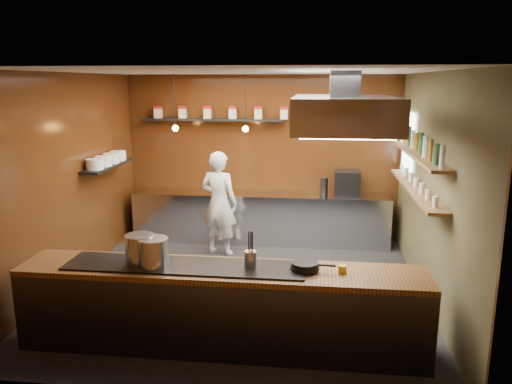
# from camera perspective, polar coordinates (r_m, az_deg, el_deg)

# --- Properties ---
(floor) EXTENTS (5.00, 5.00, 0.00)m
(floor) POSITION_cam_1_polar(r_m,az_deg,el_deg) (7.22, -1.47, -10.93)
(floor) COLOR black
(floor) RESTS_ON ground
(back_wall) EXTENTS (5.00, 0.00, 5.00)m
(back_wall) POSITION_cam_1_polar(r_m,az_deg,el_deg) (9.21, 0.73, 3.94)
(back_wall) COLOR #331409
(back_wall) RESTS_ON ground
(left_wall) EXTENTS (0.00, 5.00, 5.00)m
(left_wall) POSITION_cam_1_polar(r_m,az_deg,el_deg) (7.54, -20.68, 1.21)
(left_wall) COLOR #331409
(left_wall) RESTS_ON ground
(right_wall) EXTENTS (0.00, 5.00, 5.00)m
(right_wall) POSITION_cam_1_polar(r_m,az_deg,el_deg) (6.87, 19.56, 0.25)
(right_wall) COLOR #494629
(right_wall) RESTS_ON ground
(ceiling) EXTENTS (5.00, 5.00, 0.00)m
(ceiling) POSITION_cam_1_polar(r_m,az_deg,el_deg) (6.63, -1.62, 13.61)
(ceiling) COLOR silver
(ceiling) RESTS_ON back_wall
(window_pane) EXTENTS (0.00, 1.00, 1.00)m
(window_pane) POSITION_cam_1_polar(r_m,az_deg,el_deg) (8.44, 16.98, 5.35)
(window_pane) COLOR white
(window_pane) RESTS_ON right_wall
(prep_counter) EXTENTS (4.60, 0.65, 0.90)m
(prep_counter) POSITION_cam_1_polar(r_m,az_deg,el_deg) (9.11, 0.49, -2.92)
(prep_counter) COLOR silver
(prep_counter) RESTS_ON floor
(pass_counter) EXTENTS (4.40, 0.72, 0.94)m
(pass_counter) POSITION_cam_1_polar(r_m,az_deg,el_deg) (5.59, -3.98, -13.01)
(pass_counter) COLOR #38383D
(pass_counter) RESTS_ON floor
(tin_shelf) EXTENTS (2.60, 0.26, 0.04)m
(tin_shelf) POSITION_cam_1_polar(r_m,az_deg,el_deg) (9.13, -5.03, 8.24)
(tin_shelf) COLOR black
(tin_shelf) RESTS_ON back_wall
(plate_shelf) EXTENTS (0.30, 1.40, 0.04)m
(plate_shelf) POSITION_cam_1_polar(r_m,az_deg,el_deg) (8.36, -16.61, 2.88)
(plate_shelf) COLOR black
(plate_shelf) RESTS_ON left_wall
(bottle_shelf_upper) EXTENTS (0.26, 2.80, 0.04)m
(bottle_shelf_upper) POSITION_cam_1_polar(r_m,az_deg,el_deg) (7.05, 18.02, 4.14)
(bottle_shelf_upper) COLOR olive
(bottle_shelf_upper) RESTS_ON right_wall
(bottle_shelf_lower) EXTENTS (0.26, 2.80, 0.04)m
(bottle_shelf_lower) POSITION_cam_1_polar(r_m,az_deg,el_deg) (7.13, 17.77, 0.40)
(bottle_shelf_lower) COLOR olive
(bottle_shelf_lower) RESTS_ON right_wall
(extractor_hood) EXTENTS (1.20, 2.00, 0.72)m
(extractor_hood) POSITION_cam_1_polar(r_m,az_deg,el_deg) (6.17, 10.01, 8.91)
(extractor_hood) COLOR #38383D
(extractor_hood) RESTS_ON ceiling
(pendant_left) EXTENTS (0.10, 0.10, 0.95)m
(pendant_left) POSITION_cam_1_polar(r_m,az_deg,el_deg) (8.62, -9.21, 7.56)
(pendant_left) COLOR black
(pendant_left) RESTS_ON ceiling
(pendant_right) EXTENTS (0.10, 0.10, 0.95)m
(pendant_right) POSITION_cam_1_polar(r_m,az_deg,el_deg) (8.37, -1.22, 7.57)
(pendant_right) COLOR black
(pendant_right) RESTS_ON ceiling
(storage_tins) EXTENTS (2.43, 0.13, 0.22)m
(storage_tins) POSITION_cam_1_polar(r_m,az_deg,el_deg) (9.10, -4.11, 9.07)
(storage_tins) COLOR beige
(storage_tins) RESTS_ON tin_shelf
(plate_stacks) EXTENTS (0.26, 1.16, 0.16)m
(plate_stacks) POSITION_cam_1_polar(r_m,az_deg,el_deg) (8.34, -16.65, 3.56)
(plate_stacks) COLOR white
(plate_stacks) RESTS_ON plate_shelf
(bottles) EXTENTS (0.06, 2.66, 0.24)m
(bottles) POSITION_cam_1_polar(r_m,az_deg,el_deg) (7.04, 18.10, 5.26)
(bottles) COLOR silver
(bottles) RESTS_ON bottle_shelf_upper
(wine_glasses) EXTENTS (0.07, 2.37, 0.13)m
(wine_glasses) POSITION_cam_1_polar(r_m,az_deg,el_deg) (7.12, 17.82, 1.07)
(wine_glasses) COLOR silver
(wine_glasses) RESTS_ON bottle_shelf_lower
(stockpot_large) EXTENTS (0.41, 0.41, 0.31)m
(stockpot_large) POSITION_cam_1_polar(r_m,az_deg,el_deg) (5.59, -13.10, -6.35)
(stockpot_large) COLOR silver
(stockpot_large) RESTS_ON pass_counter
(stockpot_small) EXTENTS (0.37, 0.37, 0.31)m
(stockpot_small) POSITION_cam_1_polar(r_m,az_deg,el_deg) (5.47, -11.68, -6.75)
(stockpot_small) COLOR #B2B5BA
(stockpot_small) RESTS_ON pass_counter
(utensil_crock) EXTENTS (0.18, 0.18, 0.18)m
(utensil_crock) POSITION_cam_1_polar(r_m,az_deg,el_deg) (5.35, -0.62, -7.67)
(utensil_crock) COLOR #B6B9BE
(utensil_crock) RESTS_ON pass_counter
(frying_pan) EXTENTS (0.48, 0.31, 0.08)m
(frying_pan) POSITION_cam_1_polar(r_m,az_deg,el_deg) (5.33, 5.64, -8.39)
(frying_pan) COLOR black
(frying_pan) RESTS_ON pass_counter
(butter_jar) EXTENTS (0.12, 0.12, 0.08)m
(butter_jar) POSITION_cam_1_polar(r_m,az_deg,el_deg) (5.34, 9.85, -8.67)
(butter_jar) COLOR gold
(butter_jar) RESTS_ON pass_counter
(espresso_machine) EXTENTS (0.46, 0.44, 0.45)m
(espresso_machine) POSITION_cam_1_polar(r_m,az_deg,el_deg) (8.90, 10.38, 0.96)
(espresso_machine) COLOR black
(espresso_machine) RESTS_ON prep_counter
(chef) EXTENTS (0.73, 0.57, 1.76)m
(chef) POSITION_cam_1_polar(r_m,az_deg,el_deg) (8.38, -4.25, -1.28)
(chef) COLOR white
(chef) RESTS_ON floor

